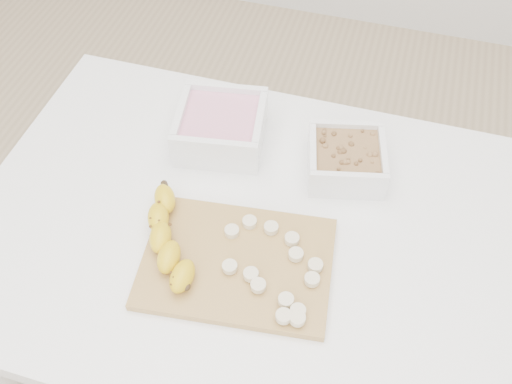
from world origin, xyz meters
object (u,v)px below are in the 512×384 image
(bowl_granola, at_px, (346,159))
(cutting_board, at_px, (237,263))
(table, at_px, (252,255))
(bowl_yogurt, at_px, (221,126))
(banana, at_px, (169,239))

(bowl_granola, bearing_deg, cutting_board, -117.41)
(table, height_order, bowl_yogurt, bowl_yogurt)
(table, xyz_separation_m, banana, (-0.12, -0.08, 0.13))
(table, xyz_separation_m, bowl_yogurt, (-0.12, 0.18, 0.14))
(bowl_yogurt, height_order, banana, bowl_yogurt)
(cutting_board, bearing_deg, table, 90.13)
(bowl_yogurt, height_order, bowl_granola, bowl_yogurt)
(bowl_yogurt, bearing_deg, cutting_board, -66.47)
(banana, bearing_deg, table, 15.87)
(cutting_board, distance_m, banana, 0.12)
(bowl_yogurt, distance_m, banana, 0.27)
(bowl_yogurt, distance_m, bowl_granola, 0.25)
(cutting_board, xyz_separation_m, banana, (-0.12, -0.00, 0.03))
(table, relative_size, banana, 4.75)
(banana, bearing_deg, cutting_board, -19.32)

